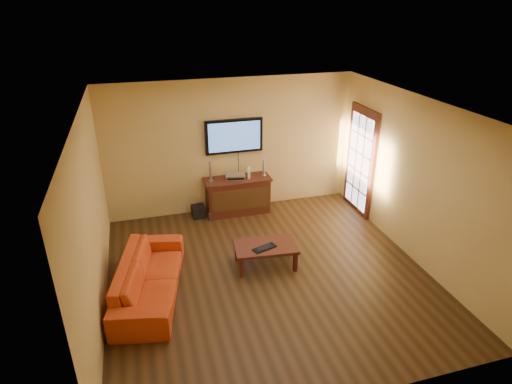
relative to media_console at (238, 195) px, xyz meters
name	(u,v)px	position (x,y,z in m)	size (l,w,h in m)	color
ground_plane	(268,274)	(-0.05, -2.24, -0.38)	(5.00, 5.00, 0.00)	#321F0E
room_walls	(258,163)	(-0.05, -1.61, 1.31)	(5.00, 5.00, 5.00)	tan
french_door	(360,162)	(2.41, -0.54, 0.67)	(0.07, 1.02, 2.22)	#3E170E
media_console	(238,195)	(0.00, 0.00, 0.00)	(1.34, 0.51, 0.75)	#3E170E
television	(234,136)	(0.00, 0.21, 1.19)	(1.15, 0.08, 0.68)	black
coffee_table	(265,248)	(-0.02, -2.00, -0.04)	(1.06, 0.70, 0.39)	#3E170E
sofa	(149,271)	(-1.90, -2.23, 0.03)	(2.07, 0.60, 0.81)	#CB4016
speaker_left	(211,173)	(-0.53, 0.03, 0.55)	(0.11, 0.11, 0.39)	silver
speaker_right	(264,168)	(0.56, 0.02, 0.53)	(0.10, 0.10, 0.35)	silver
av_receiver	(235,176)	(-0.04, 0.02, 0.42)	(0.39, 0.28, 0.09)	silver
game_console	(249,173)	(0.24, -0.03, 0.48)	(0.04, 0.15, 0.21)	white
subwoofer	(198,211)	(-0.82, 0.02, -0.26)	(0.25, 0.25, 0.25)	black
bottle	(210,217)	(-0.63, -0.22, -0.29)	(0.07, 0.07, 0.19)	white
keyboard	(265,248)	(-0.07, -2.09, 0.02)	(0.42, 0.27, 0.02)	black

